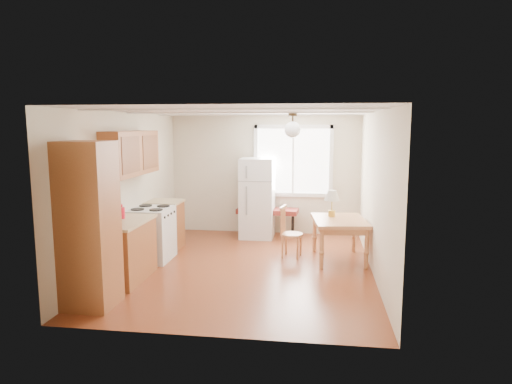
% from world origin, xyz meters
% --- Properties ---
extents(room_shell, '(4.60, 5.60, 2.62)m').
position_xyz_m(room_shell, '(0.00, 0.00, 1.25)').
color(room_shell, '#582312').
rests_on(room_shell, ground).
extents(kitchen_run, '(0.65, 3.40, 2.20)m').
position_xyz_m(kitchen_run, '(-1.72, -0.63, 0.84)').
color(kitchen_run, brown).
rests_on(kitchen_run, ground).
extents(window_unit, '(1.64, 0.05, 1.51)m').
position_xyz_m(window_unit, '(0.60, 2.47, 1.55)').
color(window_unit, white).
rests_on(window_unit, room_shell).
extents(pendant_light, '(0.26, 0.26, 0.40)m').
position_xyz_m(pendant_light, '(0.70, 0.40, 2.24)').
color(pendant_light, '#2F2315').
rests_on(pendant_light, room_shell).
extents(refrigerator, '(0.67, 0.70, 1.63)m').
position_xyz_m(refrigerator, '(-0.10, 2.05, 0.82)').
color(refrigerator, silver).
rests_on(refrigerator, ground).
extents(bench, '(1.28, 0.55, 0.58)m').
position_xyz_m(bench, '(0.10, 2.17, 0.52)').
color(bench, maroon).
rests_on(bench, ground).
extents(dining_table, '(0.99, 1.24, 0.71)m').
position_xyz_m(dining_table, '(1.50, 0.62, 0.61)').
color(dining_table, '#AB6D42').
rests_on(dining_table, ground).
extents(chair, '(0.41, 0.40, 0.89)m').
position_xyz_m(chair, '(0.61, 0.70, 0.50)').
color(chair, '#AB6D42').
rests_on(chair, ground).
extents(table_lamp, '(0.26, 0.26, 0.46)m').
position_xyz_m(table_lamp, '(1.37, 0.83, 1.05)').
color(table_lamp, gold).
rests_on(table_lamp, dining_table).
extents(coffee_maker, '(0.21, 0.25, 0.33)m').
position_xyz_m(coffee_maker, '(-1.72, -1.13, 1.02)').
color(coffee_maker, black).
rests_on(coffee_maker, kitchen_run).
extents(kettle, '(0.12, 0.12, 0.22)m').
position_xyz_m(kettle, '(-1.80, -0.69, 0.99)').
color(kettle, red).
rests_on(kettle, kitchen_run).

